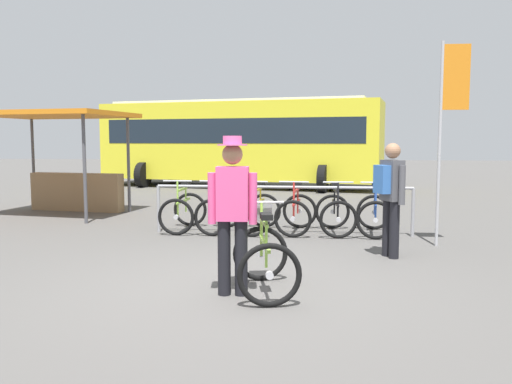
# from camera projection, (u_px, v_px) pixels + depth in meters

# --- Properties ---
(ground_plane) EXTENTS (80.00, 80.00, 0.00)m
(ground_plane) POSITION_uv_depth(u_px,v_px,m) (229.00, 286.00, 6.06)
(ground_plane) COLOR #514F4C
(bike_rack_rail) EXTENTS (4.61, 0.10, 0.88)m
(bike_rack_rail) POSITION_uv_depth(u_px,v_px,m) (283.00, 195.00, 9.36)
(bike_rack_rail) COLOR #99999E
(bike_rack_rail) RESTS_ON ground
(racked_bike_lime) EXTENTS (0.68, 1.11, 0.97)m
(racked_bike_lime) POSITION_uv_depth(u_px,v_px,m) (183.00, 211.00, 9.77)
(racked_bike_lime) COLOR black
(racked_bike_lime) RESTS_ON ground
(racked_bike_white) EXTENTS (0.80, 1.16, 0.97)m
(racked_bike_white) POSITION_uv_depth(u_px,v_px,m) (221.00, 212.00, 9.69)
(racked_bike_white) COLOR black
(racked_bike_white) RESTS_ON ground
(racked_bike_yellow) EXTENTS (0.79, 1.16, 0.97)m
(racked_bike_yellow) POSITION_uv_depth(u_px,v_px,m) (258.00, 212.00, 9.61)
(racked_bike_yellow) COLOR black
(racked_bike_yellow) RESTS_ON ground
(racked_bike_red) EXTENTS (0.77, 1.17, 0.98)m
(racked_bike_red) POSITION_uv_depth(u_px,v_px,m) (296.00, 213.00, 9.54)
(racked_bike_red) COLOR black
(racked_bike_red) RESTS_ON ground
(racked_bike_black) EXTENTS (0.72, 1.14, 0.97)m
(racked_bike_black) POSITION_uv_depth(u_px,v_px,m) (335.00, 213.00, 9.46)
(racked_bike_black) COLOR black
(racked_bike_black) RESTS_ON ground
(racked_bike_blue) EXTENTS (0.76, 1.17, 0.98)m
(racked_bike_blue) POSITION_uv_depth(u_px,v_px,m) (375.00, 214.00, 9.39)
(racked_bike_blue) COLOR black
(racked_bike_blue) RESTS_ON ground
(featured_bicycle) EXTENTS (0.84, 1.23, 0.97)m
(featured_bicycle) POSITION_uv_depth(u_px,v_px,m) (264.00, 251.00, 5.84)
(featured_bicycle) COLOR black
(featured_bicycle) RESTS_ON ground
(person_with_featured_bike) EXTENTS (0.53, 0.32, 1.72)m
(person_with_featured_bike) POSITION_uv_depth(u_px,v_px,m) (233.00, 209.00, 5.63)
(person_with_featured_bike) COLOR black
(person_with_featured_bike) RESTS_ON ground
(pedestrian_with_backpack) EXTENTS (0.42, 0.49, 1.64)m
(pedestrian_with_backpack) POSITION_uv_depth(u_px,v_px,m) (390.00, 192.00, 7.48)
(pedestrian_with_backpack) COLOR black
(pedestrian_with_backpack) RESTS_ON ground
(bus_distant) EXTENTS (10.30, 4.69, 3.08)m
(bus_distant) POSITION_uv_depth(u_px,v_px,m) (240.00, 139.00, 18.91)
(bus_distant) COLOR yellow
(bus_distant) RESTS_ON ground
(market_stall) EXTENTS (3.43, 2.76, 2.30)m
(market_stall) POSITION_uv_depth(u_px,v_px,m) (65.00, 153.00, 12.05)
(market_stall) COLOR #4C4C51
(market_stall) RESTS_ON ground
(banner_flag) EXTENTS (0.45, 0.05, 3.20)m
(banner_flag) POSITION_uv_depth(u_px,v_px,m) (450.00, 105.00, 8.14)
(banner_flag) COLOR #B2B2B7
(banner_flag) RESTS_ON ground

